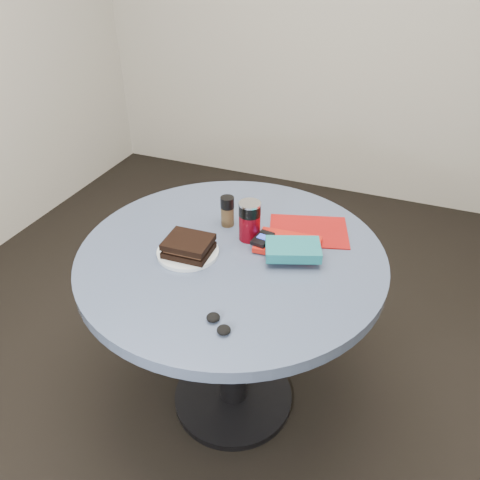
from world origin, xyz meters
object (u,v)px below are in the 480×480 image
at_px(table, 232,289).
at_px(mp3_player, 263,239).
at_px(sandwich, 189,246).
at_px(pepper_grinder, 227,211).
at_px(plate, 188,252).
at_px(novel, 293,249).
at_px(headphones, 218,324).
at_px(magazine, 308,231).
at_px(soda_can, 250,221).
at_px(red_book, 288,244).

xyz_separation_m(table, mp3_player, (0.08, 0.06, 0.19)).
distance_m(table, sandwich, 0.24).
relative_size(pepper_grinder, mp3_player, 1.20).
bearing_deg(plate, novel, 16.26).
relative_size(table, headphones, 10.37).
distance_m(novel, mp3_player, 0.12).
height_order(pepper_grinder, magazine, pepper_grinder).
bearing_deg(novel, magazine, 67.65).
relative_size(soda_can, mp3_player, 1.50).
distance_m(plate, pepper_grinder, 0.22).
bearing_deg(headphones, soda_can, 99.59).
bearing_deg(soda_can, pepper_grinder, 152.87).
bearing_deg(table, mp3_player, 36.93).
bearing_deg(headphones, magazine, 79.01).
distance_m(soda_can, novel, 0.18).
bearing_deg(red_book, headphones, -102.74).
bearing_deg(red_book, soda_can, 173.43).
xyz_separation_m(mp3_player, headphones, (0.02, -0.40, -0.02)).
height_order(plate, soda_can, soda_can).
relative_size(table, soda_can, 7.30).
height_order(soda_can, mp3_player, soda_can).
distance_m(plate, mp3_player, 0.25).
bearing_deg(soda_can, plate, -134.32).
height_order(red_book, headphones, red_book).
distance_m(pepper_grinder, red_book, 0.25).
distance_m(sandwich, pepper_grinder, 0.22).
bearing_deg(novel, pepper_grinder, 136.83).
xyz_separation_m(table, headphones, (0.10, -0.33, 0.17)).
distance_m(red_book, novel, 0.07).
height_order(plate, red_book, red_book).
bearing_deg(novel, headphones, -125.24).
distance_m(soda_can, headphones, 0.43).
distance_m(soda_can, magazine, 0.22).
height_order(sandwich, headphones, sandwich).
bearing_deg(headphones, red_book, 81.13).
bearing_deg(soda_can, table, -107.48).
bearing_deg(soda_can, headphones, -80.41).
bearing_deg(magazine, table, -151.32).
bearing_deg(sandwich, mp3_player, 34.60).
height_order(plate, novel, novel).
xyz_separation_m(sandwich, novel, (0.31, 0.10, 0.00)).
bearing_deg(headphones, mp3_player, 92.21).
height_order(table, plate, plate).
height_order(pepper_grinder, headphones, pepper_grinder).
height_order(magazine, headphones, headphones).
distance_m(plate, headphones, 0.35).
height_order(plate, sandwich, sandwich).
xyz_separation_m(magazine, mp3_player, (-0.12, -0.14, 0.03)).
bearing_deg(magazine, plate, -156.91).
bearing_deg(headphones, table, 106.75).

